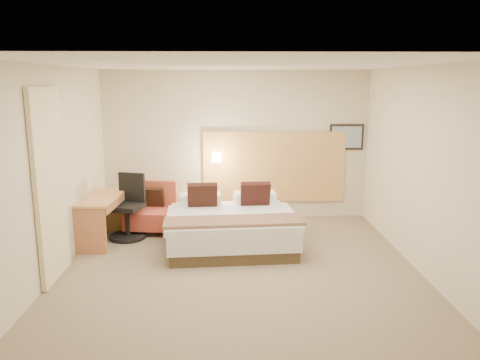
{
  "coord_description": "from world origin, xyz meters",
  "views": [
    {
      "loc": [
        -0.14,
        -5.97,
        2.49
      ],
      "look_at": [
        0.03,
        0.55,
        1.11
      ],
      "focal_mm": 35.0,
      "sensor_mm": 36.0,
      "label": 1
    }
  ],
  "objects_px": {
    "desk_chair": "(129,212)",
    "desk": "(102,206)",
    "bed": "(230,225)",
    "side_table": "(195,214)",
    "lounge_chair": "(152,212)"
  },
  "relations": [
    {
      "from": "desk_chair",
      "to": "desk",
      "type": "bearing_deg",
      "value": -150.74
    },
    {
      "from": "bed",
      "to": "desk_chair",
      "type": "xyz_separation_m",
      "value": [
        -1.64,
        0.36,
        0.12
      ]
    },
    {
      "from": "desk",
      "to": "desk_chair",
      "type": "relative_size",
      "value": 1.18
    },
    {
      "from": "side_table",
      "to": "desk",
      "type": "relative_size",
      "value": 0.48
    },
    {
      "from": "bed",
      "to": "desk",
      "type": "height_order",
      "value": "bed"
    },
    {
      "from": "side_table",
      "to": "lounge_chair",
      "type": "bearing_deg",
      "value": 168.28
    },
    {
      "from": "lounge_chair",
      "to": "desk_chair",
      "type": "distance_m",
      "value": 0.48
    },
    {
      "from": "side_table",
      "to": "desk_chair",
      "type": "height_order",
      "value": "desk_chair"
    },
    {
      "from": "side_table",
      "to": "desk_chair",
      "type": "distance_m",
      "value": 1.09
    },
    {
      "from": "bed",
      "to": "desk_chair",
      "type": "relative_size",
      "value": 1.98
    },
    {
      "from": "desk",
      "to": "desk_chair",
      "type": "height_order",
      "value": "desk_chair"
    },
    {
      "from": "bed",
      "to": "lounge_chair",
      "type": "bearing_deg",
      "value": 151.63
    },
    {
      "from": "bed",
      "to": "desk",
      "type": "distance_m",
      "value": 2.03
    },
    {
      "from": "desk_chair",
      "to": "bed",
      "type": "bearing_deg",
      "value": -12.52
    },
    {
      "from": "desk",
      "to": "bed",
      "type": "bearing_deg",
      "value": -4.73
    }
  ]
}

